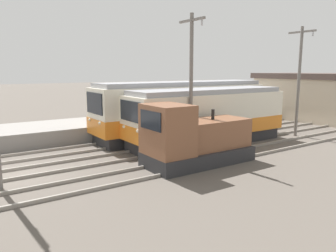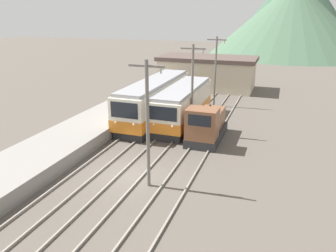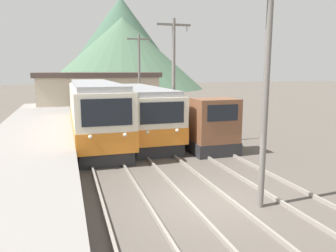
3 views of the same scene
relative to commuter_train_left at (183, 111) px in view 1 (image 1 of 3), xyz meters
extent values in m
plane|color=#564F47|center=(2.60, -11.07, -1.74)|extent=(200.00, 200.00, 0.00)
cube|color=gray|center=(-0.72, -11.07, -1.67)|extent=(0.10, 60.00, 0.14)
cube|color=gray|center=(0.72, -11.07, -1.67)|extent=(0.10, 60.00, 0.14)
cube|color=gray|center=(2.08, -11.07, -1.67)|extent=(0.10, 60.00, 0.14)
cube|color=gray|center=(3.52, -11.07, -1.67)|extent=(0.10, 60.00, 0.14)
cube|color=gray|center=(5.08, -11.07, -1.67)|extent=(0.10, 60.00, 0.14)
cube|color=gray|center=(6.52, -11.07, -1.67)|extent=(0.10, 60.00, 0.14)
cube|color=#28282B|center=(0.00, 0.01, -1.39)|extent=(2.58, 12.19, 0.70)
cube|color=silver|center=(0.00, 0.01, 0.35)|extent=(2.80, 12.70, 2.77)
cube|color=orange|center=(0.00, 0.01, -0.54)|extent=(2.84, 12.74, 1.00)
cube|color=black|center=(0.00, -6.37, 0.90)|extent=(2.24, 0.06, 1.22)
sphere|color=silver|center=(-0.77, -6.38, -0.15)|extent=(0.18, 0.18, 0.18)
sphere|color=silver|center=(0.77, -6.38, -0.15)|extent=(0.18, 0.18, 0.18)
cube|color=#939399|center=(0.00, 0.01, 1.87)|extent=(2.46, 12.19, 0.28)
cube|color=#28282B|center=(2.80, -0.21, -1.39)|extent=(2.58, 10.11, 0.70)
cube|color=silver|center=(2.80, -0.21, 0.18)|extent=(2.80, 10.53, 2.43)
cube|color=orange|center=(2.80, -0.21, -0.60)|extent=(2.84, 10.57, 0.88)
cube|color=black|center=(2.80, -5.51, 0.66)|extent=(2.24, 0.06, 1.07)
sphere|color=silver|center=(2.03, -5.52, -0.26)|extent=(0.18, 0.18, 0.18)
sphere|color=silver|center=(3.57, -5.52, -0.26)|extent=(0.18, 0.18, 0.18)
cube|color=#939399|center=(2.80, -0.21, 1.53)|extent=(2.46, 10.11, 0.28)
cube|color=#28282B|center=(5.80, -3.37, -1.39)|extent=(2.40, 5.43, 0.70)
cube|color=brown|center=(5.80, -5.21, 0.11)|extent=(2.28, 1.74, 2.30)
cube|color=black|center=(5.80, -6.10, 0.62)|extent=(1.68, 0.04, 0.83)
cube|color=brown|center=(5.80, -2.50, -0.34)|extent=(1.92, 3.59, 1.40)
cylinder|color=black|center=(5.80, -2.50, 0.61)|extent=(0.16, 0.16, 0.50)
cylinder|color=slate|center=(4.30, -2.72, 1.94)|extent=(0.20, 0.20, 7.35)
cube|color=slate|center=(4.30, -2.72, 5.26)|extent=(2.00, 0.12, 0.12)
cylinder|color=#B2B2B7|center=(5.10, -2.72, 5.06)|extent=(0.10, 0.10, 0.30)
cylinder|color=slate|center=(4.30, 6.52, 1.94)|extent=(0.20, 0.20, 7.35)
cube|color=slate|center=(4.30, 6.52, 5.26)|extent=(2.00, 0.12, 0.12)
cylinder|color=#B2B2B7|center=(5.10, 6.52, 5.06)|extent=(0.10, 0.10, 0.30)
cube|color=beige|center=(1.57, 14.93, 0.12)|extent=(12.00, 6.00, 3.72)
cube|color=#51423D|center=(1.57, 14.93, 2.23)|extent=(12.60, 6.30, 0.50)
camera|label=1|loc=(17.86, -13.32, 2.79)|focal=35.00mm
camera|label=2|loc=(11.00, -27.68, 7.88)|focal=35.00mm
camera|label=3|loc=(-1.70, -20.87, 2.77)|focal=35.00mm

